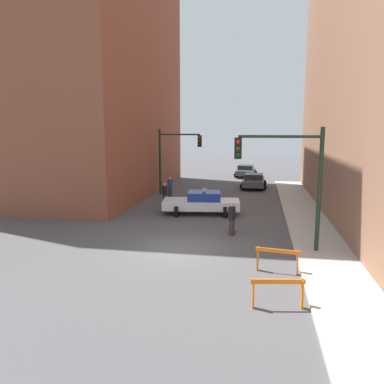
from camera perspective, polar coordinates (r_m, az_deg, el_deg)
The scene contains 14 objects.
ground_plane at distance 16.74m, azimuth -2.05°, elevation -8.62°, with size 120.00×120.00×0.00m, color #4C4C4F.
sidewalk_right at distance 16.61m, azimuth 19.63°, elevation -9.13°, with size 2.40×44.00×0.12m.
building_corner_left at distance 33.98m, azimuth -18.16°, elevation 20.60°, with size 14.00×20.00×23.97m.
traffic_light_near at distance 16.16m, azimuth 14.90°, elevation 3.23°, with size 3.64×0.35×5.20m.
traffic_light_far at distance 29.68m, azimuth -2.86°, elevation 6.04°, with size 3.44×0.35×5.20m.
police_car at distance 23.24m, azimuth 1.53°, elevation -1.59°, with size 4.88×2.71×1.52m.
parked_car_near at distance 33.80m, azimuth 9.39°, elevation 1.72°, with size 2.32×4.33×1.31m.
parked_car_mid at distance 41.73m, azimuth 8.19°, elevation 3.23°, with size 2.46×4.41×1.31m.
pedestrian_crossing at distance 25.27m, azimuth -4.16°, elevation -0.39°, with size 0.51×0.51×1.66m.
pedestrian_corner at distance 28.36m, azimuth -3.38°, elevation 0.71°, with size 0.48×0.48×1.66m.
pedestrian_sidewalk at distance 18.62m, azimuth 6.08°, elevation -4.04°, with size 0.38×0.38×1.66m.
barrier_front at distance 11.60m, azimuth 12.94°, elevation -14.12°, with size 1.59×0.40×0.90m.
barrier_mid at distance 14.25m, azimuth 12.90°, elevation -9.56°, with size 1.59×0.36×0.90m.
traffic_cone at distance 19.30m, azimuth 6.14°, elevation -5.21°, with size 0.36×0.36×0.66m.
Camera 1 is at (3.40, -15.53, 5.24)m, focal length 35.00 mm.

